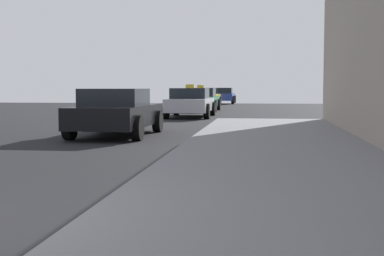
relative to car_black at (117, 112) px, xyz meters
name	(u,v)px	position (x,y,z in m)	size (l,w,h in m)	color
sidewalk	(310,245)	(4.23, -9.94, -0.57)	(4.00, 32.00, 0.15)	slate
car_black	(117,112)	(0.00, 0.00, 0.00)	(1.93, 4.11, 1.27)	black
car_silver	(190,102)	(0.78, 9.39, 0.00)	(1.93, 4.34, 1.43)	#B7B7BF
car_green	(201,99)	(0.55, 15.56, 0.00)	(1.94, 4.08, 1.43)	#196638
car_yellow	(205,97)	(-0.01, 23.26, 0.00)	(2.02, 4.49, 1.27)	yellow
car_blue	(222,96)	(0.73, 29.57, 0.00)	(2.05, 4.45, 1.27)	#233899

